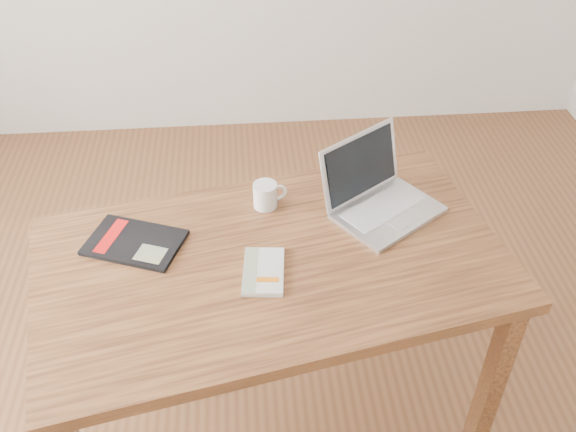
{
  "coord_description": "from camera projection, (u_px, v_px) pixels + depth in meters",
  "views": [
    {
      "loc": [
        -0.0,
        -1.3,
        1.98
      ],
      "look_at": [
        0.12,
        0.08,
        0.85
      ],
      "focal_mm": 40.0,
      "sensor_mm": 36.0,
      "label": 1
    }
  ],
  "objects": [
    {
      "name": "room",
      "position": [
        206.0,
        64.0,
        1.4
      ],
      "size": [
        4.04,
        4.04,
        2.7
      ],
      "color": "brown",
      "rests_on": "ground"
    },
    {
      "name": "desk",
      "position": [
        273.0,
        280.0,
        1.86
      ],
      "size": [
        1.44,
        1.0,
        0.75
      ],
      "rotation": [
        0.0,
        0.0,
        0.2
      ],
      "color": "#58331A",
      "rests_on": "ground"
    },
    {
      "name": "white_guidebook",
      "position": [
        263.0,
        272.0,
        1.75
      ],
      "size": [
        0.13,
        0.19,
        0.02
      ],
      "rotation": [
        0.0,
        0.0,
        -0.09
      ],
      "color": "beige",
      "rests_on": "desk"
    },
    {
      "name": "black_guidebook",
      "position": [
        135.0,
        242.0,
        1.84
      ],
      "size": [
        0.31,
        0.26,
        0.01
      ],
      "rotation": [
        0.0,
        0.0,
        1.21
      ],
      "color": "black",
      "rests_on": "desk"
    },
    {
      "name": "laptop",
      "position": [
        378.0,
        195.0,
        1.95
      ],
      "size": [
        0.4,
        0.39,
        0.21
      ],
      "rotation": [
        0.0,
        0.0,
        0.61
      ],
      "color": "silver",
      "rests_on": "desk"
    },
    {
      "name": "coffee_mug",
      "position": [
        266.0,
        195.0,
        1.96
      ],
      "size": [
        0.11,
        0.07,
        0.08
      ],
      "rotation": [
        0.0,
        0.0,
        0.25
      ],
      "color": "white",
      "rests_on": "desk"
    }
  ]
}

